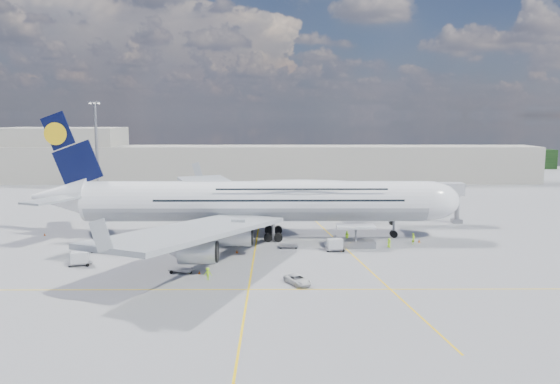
{
  "coord_description": "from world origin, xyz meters",
  "views": [
    {
      "loc": [
        3.64,
        -87.45,
        22.11
      ],
      "look_at": [
        4.21,
        8.0,
        8.7
      ],
      "focal_mm": 35.0,
      "sensor_mm": 36.0,
      "label": 1
    }
  ],
  "objects_px": {
    "dolly_row_a": "(99,247)",
    "cone_nose": "(419,241)",
    "dolly_nose_far": "(335,245)",
    "cone_wing_right_outer": "(199,272)",
    "service_van": "(298,280)",
    "crew_wing": "(207,253)",
    "airliner": "(258,200)",
    "dolly_nose_near": "(288,246)",
    "baggage_tug": "(189,253)",
    "crew_nose": "(413,239)",
    "dolly_back": "(80,258)",
    "light_mast": "(97,153)",
    "dolly_row_c": "(200,254)",
    "cone_wing_left_outer": "(211,207)",
    "dolly_row_b": "(181,270)",
    "crew_tug": "(208,274)",
    "cone_tail": "(45,234)",
    "jet_bridge": "(407,192)",
    "crew_van": "(389,243)",
    "cone_wing_left_inner": "(227,216)",
    "cone_wing_right_inner": "(237,251)",
    "crew_loader": "(347,236)",
    "cargo_loader": "(354,240)",
    "catering_truck_outer": "(189,203)",
    "catering_truck_inner": "(243,215)"
  },
  "relations": [
    {
      "from": "airliner",
      "to": "cone_tail",
      "type": "xyz_separation_m",
      "value": [
        -39.74,
        1.85,
        -6.62
      ]
    },
    {
      "from": "crew_wing",
      "to": "crew_tug",
      "type": "distance_m",
      "value": 11.46
    },
    {
      "from": "airliner",
      "to": "cone_wing_right_outer",
      "type": "xyz_separation_m",
      "value": [
        -7.54,
        -23.06,
        -6.64
      ]
    },
    {
      "from": "crew_tug",
      "to": "cone_wing_left_inner",
      "type": "distance_m",
      "value": 45.45
    },
    {
      "from": "light_mast",
      "to": "baggage_tug",
      "type": "relative_size",
      "value": 9.8
    },
    {
      "from": "catering_truck_outer",
      "to": "service_van",
      "type": "xyz_separation_m",
      "value": [
        23.41,
        -57.4,
        -1.13
      ]
    },
    {
      "from": "cone_wing_right_outer",
      "to": "light_mast",
      "type": "bearing_deg",
      "value": 119.4
    },
    {
      "from": "dolly_row_b",
      "to": "dolly_nose_near",
      "type": "bearing_deg",
      "value": 60.0
    },
    {
      "from": "service_van",
      "to": "crew_nose",
      "type": "height_order",
      "value": "crew_nose"
    },
    {
      "from": "baggage_tug",
      "to": "cone_tail",
      "type": "relative_size",
      "value": 5.0
    },
    {
      "from": "crew_van",
      "to": "cone_wing_left_inner",
      "type": "height_order",
      "value": "crew_van"
    },
    {
      "from": "dolly_nose_far",
      "to": "cargo_loader",
      "type": "bearing_deg",
      "value": 33.5
    },
    {
      "from": "dolly_row_a",
      "to": "cone_nose",
      "type": "relative_size",
      "value": 5.08
    },
    {
      "from": "dolly_row_a",
      "to": "dolly_row_c",
      "type": "bearing_deg",
      "value": -3.09
    },
    {
      "from": "crew_van",
      "to": "crew_tug",
      "type": "distance_m",
      "value": 33.59
    },
    {
      "from": "baggage_tug",
      "to": "crew_nose",
      "type": "bearing_deg",
      "value": 3.23
    },
    {
      "from": "dolly_row_c",
      "to": "dolly_row_b",
      "type": "bearing_deg",
      "value": -78.37
    },
    {
      "from": "dolly_row_b",
      "to": "cone_tail",
      "type": "bearing_deg",
      "value": 157.81
    },
    {
      "from": "catering_truck_inner",
      "to": "cone_nose",
      "type": "bearing_deg",
      "value": -18.87
    },
    {
      "from": "cone_wing_left_outer",
      "to": "jet_bridge",
      "type": "bearing_deg",
      "value": -26.85
    },
    {
      "from": "cone_wing_left_outer",
      "to": "cone_wing_right_outer",
      "type": "xyz_separation_m",
      "value": [
        4.99,
        -55.29,
        -0.07
      ]
    },
    {
      "from": "light_mast",
      "to": "cone_wing_right_outer",
      "type": "relative_size",
      "value": 52.85
    },
    {
      "from": "service_van",
      "to": "cone_wing_left_inner",
      "type": "relative_size",
      "value": 7.37
    },
    {
      "from": "crew_loader",
      "to": "cone_wing_right_inner",
      "type": "distance_m",
      "value": 20.73
    },
    {
      "from": "crew_wing",
      "to": "cone_tail",
      "type": "height_order",
      "value": "crew_wing"
    },
    {
      "from": "dolly_nose_near",
      "to": "service_van",
      "type": "distance_m",
      "value": 20.06
    },
    {
      "from": "jet_bridge",
      "to": "crew_van",
      "type": "distance_m",
      "value": 20.92
    },
    {
      "from": "cone_wing_left_outer",
      "to": "crew_nose",
      "type": "bearing_deg",
      "value": -43.52
    },
    {
      "from": "cone_wing_right_outer",
      "to": "service_van",
      "type": "bearing_deg",
      "value": -19.42
    },
    {
      "from": "airliner",
      "to": "cone_wing_right_outer",
      "type": "relative_size",
      "value": 164.05
    },
    {
      "from": "crew_nose",
      "to": "jet_bridge",
      "type": "bearing_deg",
      "value": 36.95
    },
    {
      "from": "airliner",
      "to": "dolly_row_c",
      "type": "distance_m",
      "value": 17.02
    },
    {
      "from": "cone_nose",
      "to": "dolly_nose_far",
      "type": "bearing_deg",
      "value": -158.65
    },
    {
      "from": "dolly_row_c",
      "to": "crew_tug",
      "type": "height_order",
      "value": "crew_tug"
    },
    {
      "from": "dolly_nose_far",
      "to": "crew_nose",
      "type": "bearing_deg",
      "value": 12.83
    },
    {
      "from": "dolly_row_b",
      "to": "crew_tug",
      "type": "height_order",
      "value": "crew_tug"
    },
    {
      "from": "dolly_nose_near",
      "to": "baggage_tug",
      "type": "xyz_separation_m",
      "value": [
        -15.74,
        -6.02,
        0.3
      ]
    },
    {
      "from": "airliner",
      "to": "light_mast",
      "type": "bearing_deg",
      "value": 139.0
    },
    {
      "from": "cone_wing_right_inner",
      "to": "cone_nose",
      "type": "bearing_deg",
      "value": 12.9
    },
    {
      "from": "service_van",
      "to": "airliner",
      "type": "bearing_deg",
      "value": 72.92
    },
    {
      "from": "dolly_back",
      "to": "dolly_nose_far",
      "type": "distance_m",
      "value": 39.79
    },
    {
      "from": "dolly_row_a",
      "to": "cone_wing_right_outer",
      "type": "height_order",
      "value": "dolly_row_a"
    },
    {
      "from": "crew_wing",
      "to": "cone_wing_right_outer",
      "type": "bearing_deg",
      "value": -162.37
    },
    {
      "from": "dolly_nose_near",
      "to": "service_van",
      "type": "xyz_separation_m",
      "value": [
        0.82,
        -20.04,
        0.25
      ]
    },
    {
      "from": "crew_van",
      "to": "dolly_nose_near",
      "type": "bearing_deg",
      "value": 53.53
    },
    {
      "from": "dolly_row_c",
      "to": "dolly_nose_far",
      "type": "xyz_separation_m",
      "value": [
        21.87,
        2.93,
        0.74
      ]
    },
    {
      "from": "cargo_loader",
      "to": "dolly_nose_near",
      "type": "bearing_deg",
      "value": -176.28
    },
    {
      "from": "dolly_nose_near",
      "to": "cone_tail",
      "type": "distance_m",
      "value": 46.08
    },
    {
      "from": "dolly_nose_far",
      "to": "baggage_tug",
      "type": "bearing_deg",
      "value": -176.32
    },
    {
      "from": "dolly_row_b",
      "to": "cone_wing_left_outer",
      "type": "bearing_deg",
      "value": 109.48
    }
  ]
}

